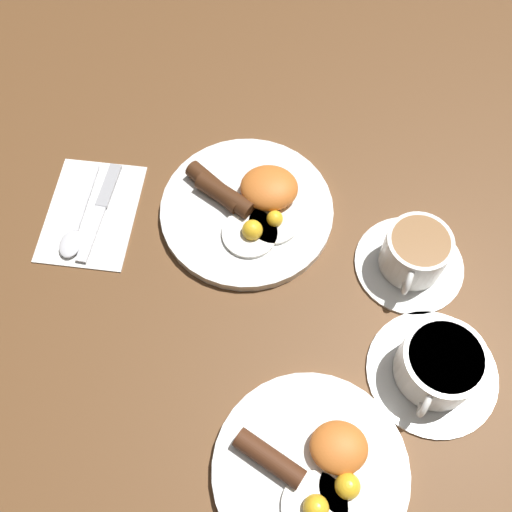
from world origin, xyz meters
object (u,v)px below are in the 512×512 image
(teacup_near, at_px, (414,256))
(knife, at_px, (101,206))
(spoon, at_px, (74,233))
(breakfast_plate_near, at_px, (249,207))
(breakfast_plate_far, at_px, (314,470))
(teacup_far, at_px, (438,367))

(teacup_near, xyz_separation_m, knife, (0.43, -0.06, -0.02))
(teacup_near, distance_m, spoon, 0.46)
(breakfast_plate_near, relative_size, breakfast_plate_far, 1.07)
(knife, bearing_deg, teacup_near, 88.99)
(breakfast_plate_near, bearing_deg, teacup_far, 138.14)
(breakfast_plate_far, height_order, teacup_far, teacup_far)
(breakfast_plate_near, height_order, teacup_near, teacup_near)
(breakfast_plate_far, distance_m, teacup_far, 0.19)
(teacup_near, relative_size, teacup_far, 0.90)
(breakfast_plate_far, relative_size, spoon, 1.46)
(spoon, bearing_deg, knife, 153.75)
(teacup_near, bearing_deg, spoon, -1.76)
(teacup_near, relative_size, knife, 0.91)
(breakfast_plate_far, bearing_deg, knife, -47.30)
(knife, distance_m, spoon, 0.05)
(breakfast_plate_far, relative_size, knife, 1.39)
(knife, bearing_deg, breakfast_plate_far, 49.75)
(breakfast_plate_far, xyz_separation_m, teacup_near, (-0.12, -0.27, 0.02))
(breakfast_plate_far, relative_size, teacup_near, 1.54)
(breakfast_plate_near, xyz_separation_m, teacup_near, (-0.22, 0.07, 0.02))
(teacup_far, relative_size, spoon, 1.05)
(breakfast_plate_far, xyz_separation_m, knife, (0.31, -0.34, -0.01))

